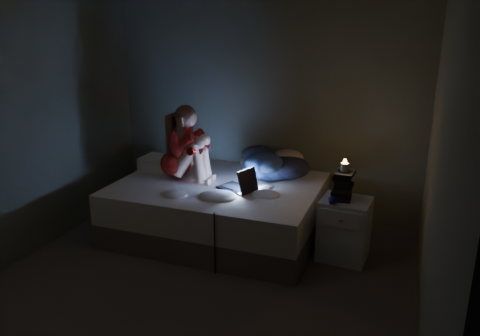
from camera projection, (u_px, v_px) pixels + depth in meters
The scene contains 14 objects.
floor at pixel (194, 290), 4.02m from camera, with size 3.60×3.80×0.02m, color #403B3A.
wall_back at pixel (264, 104), 5.34m from camera, with size 3.60×0.02×2.60m, color #4D543F.
wall_left at pixel (9, 125), 4.23m from camera, with size 0.02×3.80×2.60m, color #4D543F.
wall_right at pixel (441, 165), 3.03m from camera, with size 0.02×3.80×2.60m, color #4D543F.
bed at pixel (219, 209), 4.99m from camera, with size 2.08×1.56×0.57m, color beige, non-canonical shape.
pillow at pixel (163, 163), 5.38m from camera, with size 0.47×0.34×0.14m, color beige.
woman at pixel (175, 142), 4.93m from camera, with size 0.50×0.33×0.81m, color #820600, non-canonical shape.
laptop at pixel (236, 177), 4.69m from camera, with size 0.36×0.26×0.26m, color black, non-canonical shape.
clothes_pile at pixel (269, 162), 5.04m from camera, with size 0.60×0.48×0.36m, color navy, non-canonical shape.
nightstand at pixel (344, 229), 4.46m from camera, with size 0.45×0.40×0.60m, color silver.
book_stack at pixel (343, 186), 4.35m from camera, with size 0.19×0.25×0.26m, color black, non-canonical shape.
candle at pixel (344, 168), 4.30m from camera, with size 0.07×0.07×0.08m, color beige.
phone at pixel (337, 200), 4.35m from camera, with size 0.07×0.14×0.01m, color black.
blue_orb at pixel (334, 201), 4.24m from camera, with size 0.08×0.08×0.08m, color navy.
Camera 1 is at (1.60, -3.17, 2.18)m, focal length 35.00 mm.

